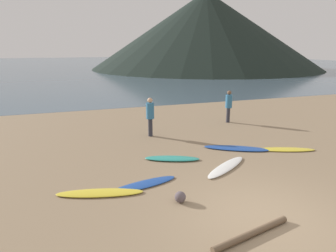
# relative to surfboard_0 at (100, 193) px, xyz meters

# --- Properties ---
(ground_plane) EXTENTS (120.00, 120.00, 0.20)m
(ground_plane) POSITION_rel_surfboard_0_xyz_m (3.45, 7.61, -0.14)
(ground_plane) COLOR #8C7559
(ground_plane) RESTS_ON ground
(ocean_water) EXTENTS (140.00, 100.00, 0.01)m
(ocean_water) POSITION_rel_surfboard_0_xyz_m (3.45, 61.27, -0.04)
(ocean_water) COLOR #475B6B
(ocean_water) RESTS_ON ground
(headland_hill) EXTENTS (40.78, 40.78, 13.32)m
(headland_hill) POSITION_rel_surfboard_0_xyz_m (23.93, 43.62, 6.62)
(headland_hill) COLOR black
(headland_hill) RESTS_ON ground
(surfboard_0) EXTENTS (2.37, 1.06, 0.08)m
(surfboard_0) POSITION_rel_surfboard_0_xyz_m (0.00, 0.00, 0.00)
(surfboard_0) COLOR yellow
(surfboard_0) RESTS_ON ground
(surfboard_1) EXTENTS (2.09, 0.90, 0.06)m
(surfboard_1) POSITION_rel_surfboard_0_xyz_m (1.25, 0.13, -0.01)
(surfboard_1) COLOR #1E479E
(surfboard_1) RESTS_ON ground
(surfboard_2) EXTENTS (1.96, 1.18, 0.09)m
(surfboard_2) POSITION_rel_surfboard_0_xyz_m (2.67, 1.74, 0.01)
(surfboard_2) COLOR teal
(surfboard_2) RESTS_ON ground
(surfboard_3) EXTENTS (2.14, 1.64, 0.08)m
(surfboard_3) POSITION_rel_surfboard_0_xyz_m (4.10, 0.48, -0.00)
(surfboard_3) COLOR white
(surfboard_3) RESTS_ON ground
(surfboard_4) EXTENTS (2.46, 1.72, 0.08)m
(surfboard_4) POSITION_rel_surfboard_0_xyz_m (5.39, 1.97, 0.00)
(surfboard_4) COLOR #1E479E
(surfboard_4) RESTS_ON ground
(surfboard_5) EXTENTS (2.28, 1.23, 0.06)m
(surfboard_5) POSITION_rel_surfboard_0_xyz_m (7.08, 1.27, -0.01)
(surfboard_5) COLOR yellow
(surfboard_5) RESTS_ON ground
(person_0) EXTENTS (0.34, 0.34, 1.66)m
(person_0) POSITION_rel_surfboard_0_xyz_m (7.22, 5.82, 0.94)
(person_0) COLOR #2D2D38
(person_0) RESTS_ON ground
(person_1) EXTENTS (0.35, 0.35, 1.71)m
(person_1) POSITION_rel_surfboard_0_xyz_m (2.73, 4.74, 0.97)
(person_1) COLOR #2D2D38
(person_1) RESTS_ON ground
(driftwood_log) EXTENTS (2.06, 0.59, 0.14)m
(driftwood_log) POSITION_rel_surfboard_0_xyz_m (2.77, -2.88, 0.03)
(driftwood_log) COLOR brown
(driftwood_log) RESTS_ON ground
(beach_rock_near) EXTENTS (0.29, 0.29, 0.29)m
(beach_rock_near) POSITION_rel_surfboard_0_xyz_m (1.88, -1.09, 0.11)
(beach_rock_near) COLOR #574C51
(beach_rock_near) RESTS_ON ground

